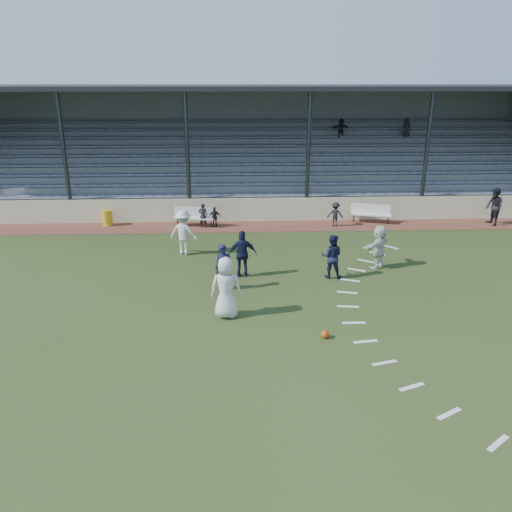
{
  "coord_description": "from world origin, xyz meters",
  "views": [
    {
      "loc": [
        -0.68,
        -13.34,
        6.96
      ],
      "look_at": [
        0.0,
        2.5,
        1.3
      ],
      "focal_mm": 35.0,
      "sensor_mm": 36.0,
      "label": 1
    }
  ],
  "objects": [
    {
      "name": "retaining_wall",
      "position": [
        0.0,
        11.55,
        0.6
      ],
      "size": [
        34.0,
        0.18,
        1.2
      ],
      "primitive_type": "cube",
      "color": "beige",
      "rests_on": "ground"
    },
    {
      "name": "football",
      "position": [
        1.81,
        -0.87,
        0.12
      ],
      "size": [
        0.24,
        0.24,
        0.24
      ],
      "primitive_type": "sphere",
      "color": "#C8410B",
      "rests_on": "ground"
    },
    {
      "name": "player_white_lead",
      "position": [
        -0.99,
        0.61,
        0.97
      ],
      "size": [
        0.97,
        0.65,
        1.93
      ],
      "primitive_type": "imported",
      "rotation": [
        0.0,
        0.0,
        3.1
      ],
      "color": "silver",
      "rests_on": "ground"
    },
    {
      "name": "ground",
      "position": [
        0.0,
        0.0,
        0.0
      ],
      "size": [
        90.0,
        90.0,
        0.0
      ],
      "primitive_type": "plane",
      "color": "#2C3C18",
      "rests_on": "ground"
    },
    {
      "name": "player_white_back",
      "position": [
        4.83,
        4.65,
        0.85
      ],
      "size": [
        1.48,
        1.46,
        1.7
      ],
      "primitive_type": "imported",
      "rotation": [
        0.0,
        0.0,
        3.91
      ],
      "color": "silver",
      "rests_on": "ground"
    },
    {
      "name": "player_navy_mid",
      "position": [
        2.82,
        3.69,
        0.82
      ],
      "size": [
        0.9,
        0.76,
        1.64
      ],
      "primitive_type": "imported",
      "rotation": [
        0.0,
        0.0,
        2.95
      ],
      "color": "#121833",
      "rests_on": "ground"
    },
    {
      "name": "cinder_track",
      "position": [
        0.0,
        10.5,
        0.01
      ],
      "size": [
        34.0,
        2.0,
        0.02
      ],
      "primitive_type": "cube",
      "color": "brown",
      "rests_on": "ground"
    },
    {
      "name": "sub_left_far",
      "position": [
        -1.69,
        10.43,
        0.53
      ],
      "size": [
        0.61,
        0.28,
        1.02
      ],
      "primitive_type": "imported",
      "rotation": [
        0.0,
        0.0,
        3.2
      ],
      "color": "black",
      "rests_on": "cinder_track"
    },
    {
      "name": "sub_right",
      "position": [
        4.26,
        10.37,
        0.63
      ],
      "size": [
        0.86,
        0.6,
        1.21
      ],
      "primitive_type": "imported",
      "rotation": [
        0.0,
        0.0,
        2.94
      ],
      "color": "black",
      "rests_on": "cinder_track"
    },
    {
      "name": "player_white_wing",
      "position": [
        -2.82,
        6.52,
        0.95
      ],
      "size": [
        1.38,
        1.05,
        1.89
      ],
      "primitive_type": "imported",
      "rotation": [
        0.0,
        0.0,
        2.82
      ],
      "color": "silver",
      "rests_on": "ground"
    },
    {
      "name": "bench_left",
      "position": [
        -2.72,
        10.69,
        0.58
      ],
      "size": [
        2.04,
        0.8,
        0.95
      ],
      "rotation": [
        0.0,
        0.0,
        -0.18
      ],
      "color": "silver",
      "rests_on": "cinder_track"
    },
    {
      "name": "trash_bin",
      "position": [
        -7.05,
        10.97,
        0.41
      ],
      "size": [
        0.49,
        0.49,
        0.78
      ],
      "primitive_type": "cylinder",
      "color": "gold",
      "rests_on": "cinder_track"
    },
    {
      "name": "player_navy_wing",
      "position": [
        -0.43,
        3.93,
        0.88
      ],
      "size": [
        1.05,
        0.47,
        1.76
      ],
      "primitive_type": "imported",
      "rotation": [
        0.0,
        0.0,
        3.18
      ],
      "color": "#121833",
      "rests_on": "ground"
    },
    {
      "name": "grandstand",
      "position": [
        0.01,
        16.26,
        2.2
      ],
      "size": [
        34.6,
        9.0,
        6.61
      ],
      "color": "slate",
      "rests_on": "ground"
    },
    {
      "name": "sub_left_near",
      "position": [
        -2.26,
        10.44,
        0.62
      ],
      "size": [
        0.47,
        0.34,
        1.19
      ],
      "primitive_type": "imported",
      "rotation": [
        0.0,
        0.0,
        3.01
      ],
      "color": "black",
      "rests_on": "cinder_track"
    },
    {
      "name": "penalty_arc",
      "position": [
        4.12,
        0.0,
        0.01
      ],
      "size": [
        3.89,
        14.63,
        0.01
      ],
      "color": "white",
      "rests_on": "ground"
    },
    {
      "name": "bench_right",
      "position": [
        6.19,
        10.94,
        0.58
      ],
      "size": [
        2.03,
        1.0,
        0.95
      ],
      "rotation": [
        0.0,
        0.0,
        -0.28
      ],
      "color": "silver",
      "rests_on": "cinder_track"
    },
    {
      "name": "player_navy_lead",
      "position": [
        -1.11,
        2.7,
        0.82
      ],
      "size": [
        0.65,
        0.48,
        1.64
      ],
      "primitive_type": "imported",
      "rotation": [
        0.0,
        0.0,
        0.16
      ],
      "color": "#121833",
      "rests_on": "ground"
    },
    {
      "name": "official",
      "position": [
        12.18,
        10.26,
        0.95
      ],
      "size": [
        0.76,
        0.95,
        1.86
      ],
      "primitive_type": "imported",
      "rotation": [
        0.0,
        0.0,
        4.78
      ],
      "color": "black",
      "rests_on": "cinder_track"
    }
  ]
}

